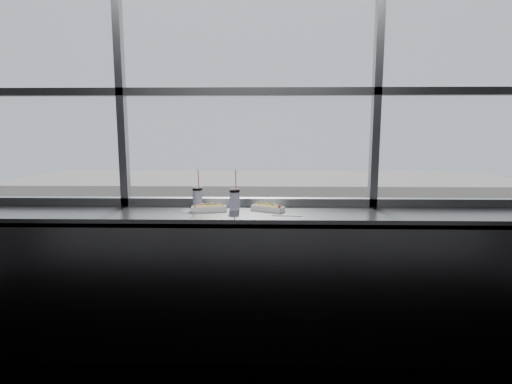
{
  "coord_description": "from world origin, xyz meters",
  "views": [
    {
      "loc": [
        0.14,
        -1.69,
        1.69
      ],
      "look_at": [
        0.07,
        1.23,
        1.25
      ],
      "focal_mm": 28.0,
      "sensor_mm": 36.0,
      "label": 1
    }
  ],
  "objects_px": {
    "hotdog_tray_right": "(268,207)",
    "pedestrian_d": "(392,271)",
    "soda_cup_left": "(198,196)",
    "car_near_d": "(391,360)",
    "soda_cup_right": "(235,198)",
    "pedestrian_a": "(208,276)",
    "pedestrian_c": "(315,272)",
    "tree_left": "(143,250)",
    "wrapper": "(190,210)",
    "car_far_c": "(437,295)",
    "car_far_a": "(134,294)",
    "car_far_b": "(277,294)",
    "tree_right": "(385,245)",
    "car_near_c": "(259,359)",
    "pedestrian_b": "(273,278)",
    "loose_straw": "(287,216)",
    "tree_center": "(290,244)",
    "hotdog_tray_left": "(209,208)"
  },
  "relations": [
    {
      "from": "soda_cup_right",
      "to": "tree_left",
      "type": "distance_m",
      "value": 31.17
    },
    {
      "from": "car_near_d",
      "to": "car_near_c",
      "type": "bearing_deg",
      "value": 90.18
    },
    {
      "from": "car_far_c",
      "to": "tree_center",
      "type": "xyz_separation_m",
      "value": [
        -10.16,
        4.0,
        2.5
      ]
    },
    {
      "from": "wrapper",
      "to": "pedestrian_b",
      "type": "xyz_separation_m",
      "value": [
        1.25,
        28.01,
        -11.15
      ]
    },
    {
      "from": "car_far_b",
      "to": "wrapper",
      "type": "bearing_deg",
      "value": 179.45
    },
    {
      "from": "car_near_d",
      "to": "pedestrian_c",
      "type": "xyz_separation_m",
      "value": [
        -2.34,
        12.79,
        0.09
      ]
    },
    {
      "from": "wrapper",
      "to": "car_near_c",
      "type": "relative_size",
      "value": 0.02
    },
    {
      "from": "soda_cup_right",
      "to": "pedestrian_a",
      "type": "height_order",
      "value": "soda_cup_right"
    },
    {
      "from": "hotdog_tray_left",
      "to": "car_far_c",
      "type": "bearing_deg",
      "value": 50.52
    },
    {
      "from": "tree_center",
      "to": "pedestrian_d",
      "type": "bearing_deg",
      "value": 6.5
    },
    {
      "from": "wrapper",
      "to": "hotdog_tray_right",
      "type": "bearing_deg",
      "value": 6.94
    },
    {
      "from": "soda_cup_right",
      "to": "pedestrian_c",
      "type": "relative_size",
      "value": 0.15
    },
    {
      "from": "tree_center",
      "to": "soda_cup_left",
      "type": "bearing_deg",
      "value": -95.25
    },
    {
      "from": "tree_left",
      "to": "soda_cup_right",
      "type": "bearing_deg",
      "value": -70.99
    },
    {
      "from": "car_near_d",
      "to": "soda_cup_left",
      "type": "bearing_deg",
      "value": 156.54
    },
    {
      "from": "car_far_a",
      "to": "pedestrian_a",
      "type": "distance_m",
      "value": 5.99
    },
    {
      "from": "soda_cup_left",
      "to": "tree_right",
      "type": "bearing_deg",
      "value": 70.06
    },
    {
      "from": "tree_left",
      "to": "pedestrian_c",
      "type": "bearing_deg",
      "value": 3.21
    },
    {
      "from": "pedestrian_d",
      "to": "pedestrian_c",
      "type": "height_order",
      "value": "pedestrian_d"
    },
    {
      "from": "car_far_c",
      "to": "tree_right",
      "type": "height_order",
      "value": "tree_right"
    },
    {
      "from": "wrapper",
      "to": "car_near_c",
      "type": "xyz_separation_m",
      "value": [
        0.25,
        16.3,
        -11.12
      ]
    },
    {
      "from": "wrapper",
      "to": "pedestrian_b",
      "type": "distance_m",
      "value": 30.17
    },
    {
      "from": "loose_straw",
      "to": "car_near_d",
      "type": "distance_m",
      "value": 20.81
    },
    {
      "from": "car_far_b",
      "to": "tree_right",
      "type": "xyz_separation_m",
      "value": [
        8.76,
        4.0,
        2.55
      ]
    },
    {
      "from": "hotdog_tray_right",
      "to": "tree_left",
      "type": "xyz_separation_m",
      "value": [
        -9.96,
        28.23,
        -9.01
      ]
    },
    {
      "from": "soda_cup_right",
      "to": "pedestrian_b",
      "type": "distance_m",
      "value": 30.09
    },
    {
      "from": "loose_straw",
      "to": "tree_center",
      "type": "bearing_deg",
      "value": 88.9
    },
    {
      "from": "tree_left",
      "to": "tree_right",
      "type": "relative_size",
      "value": 0.84
    },
    {
      "from": "car_near_c",
      "to": "tree_left",
      "type": "relative_size",
      "value": 1.22
    },
    {
      "from": "pedestrian_c",
      "to": "car_near_d",
      "type": "bearing_deg",
      "value": -79.62
    },
    {
      "from": "car_far_a",
      "to": "tree_center",
      "type": "relative_size",
      "value": 1.08
    },
    {
      "from": "soda_cup_left",
      "to": "car_far_c",
      "type": "height_order",
      "value": "soda_cup_left"
    },
    {
      "from": "hotdog_tray_right",
      "to": "pedestrian_d",
      "type": "height_order",
      "value": "hotdog_tray_right"
    },
    {
      "from": "soda_cup_right",
      "to": "pedestrian_a",
      "type": "distance_m",
      "value": 29.98
    },
    {
      "from": "hotdog_tray_left",
      "to": "pedestrian_b",
      "type": "bearing_deg",
      "value": 75.75
    },
    {
      "from": "pedestrian_a",
      "to": "pedestrian_c",
      "type": "xyz_separation_m",
      "value": [
        8.7,
        1.43,
        -0.09
      ]
    },
    {
      "from": "hotdog_tray_left",
      "to": "pedestrian_b",
      "type": "xyz_separation_m",
      "value": [
        1.11,
        27.96,
        -11.16
      ]
    },
    {
      "from": "pedestrian_c",
      "to": "car_far_c",
      "type": "bearing_deg",
      "value": -30.77
    },
    {
      "from": "soda_cup_right",
      "to": "pedestrian_c",
      "type": "distance_m",
      "value": 31.35
    },
    {
      "from": "pedestrian_b",
      "to": "hotdog_tray_left",
      "type": "bearing_deg",
      "value": -92.28
    },
    {
      "from": "car_near_d",
      "to": "pedestrian_b",
      "type": "bearing_deg",
      "value": 26.61
    },
    {
      "from": "tree_left",
      "to": "tree_center",
      "type": "distance_m",
      "value": 12.01
    },
    {
      "from": "hotdog_tray_left",
      "to": "pedestrian_b",
      "type": "height_order",
      "value": "hotdog_tray_left"
    },
    {
      "from": "soda_cup_left",
      "to": "car_near_d",
      "type": "relative_size",
      "value": 0.05
    },
    {
      "from": "pedestrian_a",
      "to": "pedestrian_c",
      "type": "height_order",
      "value": "pedestrian_a"
    },
    {
      "from": "soda_cup_left",
      "to": "pedestrian_c",
      "type": "distance_m",
      "value": 31.29
    },
    {
      "from": "car_far_a",
      "to": "pedestrian_a",
      "type": "bearing_deg",
      "value": -56.42
    },
    {
      "from": "hotdog_tray_right",
      "to": "pedestrian_d",
      "type": "relative_size",
      "value": 0.11
    },
    {
      "from": "car_far_a",
      "to": "pedestrian_d",
      "type": "relative_size",
      "value": 2.59
    },
    {
      "from": "soda_cup_right",
      "to": "car_far_c",
      "type": "bearing_deg",
      "value": 62.78
    }
  ]
}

